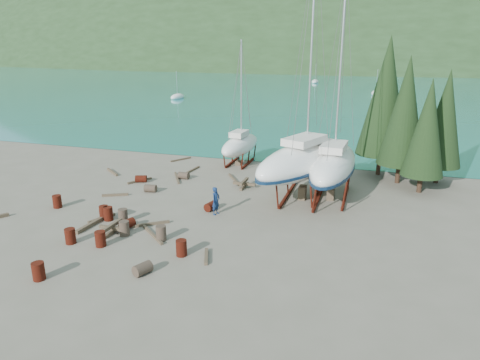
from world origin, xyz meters
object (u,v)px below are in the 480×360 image
(large_sailboat_near, at_px, (305,159))
(large_sailboat_far, at_px, (333,164))
(worker, at_px, (216,201))
(small_sailboat_shore, at_px, (240,145))

(large_sailboat_near, height_order, large_sailboat_far, large_sailboat_near)
(large_sailboat_near, xyz_separation_m, worker, (-4.91, -5.18, -1.91))
(small_sailboat_shore, height_order, worker, small_sailboat_shore)
(large_sailboat_near, distance_m, large_sailboat_far, 2.05)
(large_sailboat_near, bearing_deg, worker, -112.17)
(large_sailboat_far, relative_size, worker, 8.29)
(large_sailboat_far, height_order, worker, large_sailboat_far)
(large_sailboat_near, relative_size, worker, 9.47)
(worker, bearing_deg, large_sailboat_near, -28.50)
(large_sailboat_near, relative_size, large_sailboat_far, 1.14)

